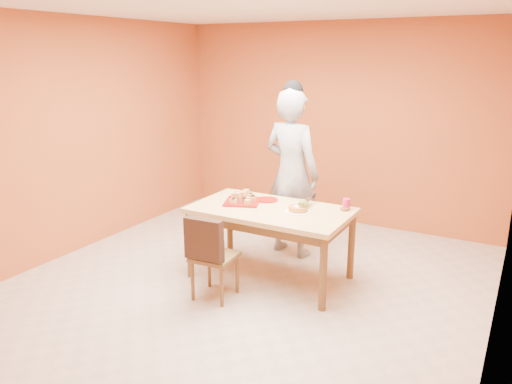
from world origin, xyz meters
The scene contains 17 objects.
floor centered at (0.00, 0.00, 0.00)m, with size 5.00×5.00×0.00m, color beige.
ceiling centered at (0.00, 0.00, 2.70)m, with size 5.00×5.00×0.00m, color white.
wall_back centered at (0.00, 2.50, 1.35)m, with size 4.50×4.50×0.00m, color #B7542A.
wall_left centered at (-2.25, 0.00, 1.35)m, with size 5.00×5.00×0.00m, color #B7542A.
wall_right centered at (2.25, 0.00, 1.35)m, with size 5.00×5.00×0.00m, color #B7542A.
dining_table centered at (0.12, 0.35, 0.67)m, with size 1.60×0.90×0.76m.
dining_chair centered at (-0.14, -0.30, 0.44)m, with size 0.42×0.48×0.85m.
pastry_pile centered at (-0.23, 0.38, 0.83)m, with size 0.32×0.32×0.10m, color tan, non-canonical shape.
person centered at (0.01, 1.09, 0.96)m, with size 0.70×0.46×1.92m, color #9B9B9E.
pastry_platter centered at (-0.23, 0.38, 0.77)m, with size 0.36×0.36×0.02m, color maroon.
red_dinner_plate centered at (-0.04, 0.59, 0.77)m, with size 0.23×0.23×0.01m, color maroon.
white_cake_plate centered at (0.42, 0.38, 0.77)m, with size 0.26×0.26×0.01m, color white.
sponge_cake centered at (0.42, 0.38, 0.79)m, with size 0.19×0.19×0.04m, color #C18532.
cake_server centered at (0.43, 0.56, 0.82)m, with size 0.06×0.30×0.01m, color silver.
egg_ornament centered at (0.46, 0.40, 0.83)m, with size 0.11×0.09×0.14m, color olive.
magenta_glass centered at (0.80, 0.70, 0.81)m, with size 0.08×0.08×0.11m, color #C61D56.
checker_tin centered at (0.80, 0.65, 0.77)m, with size 0.09×0.09×0.03m, color #381A0F.
Camera 1 is at (2.35, -3.93, 2.27)m, focal length 35.00 mm.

